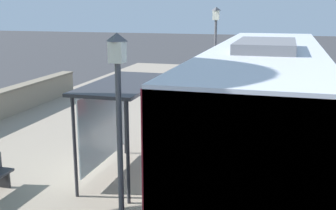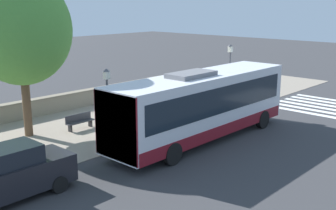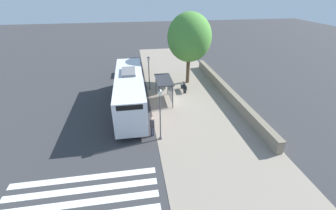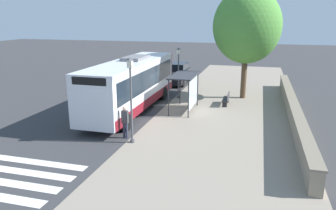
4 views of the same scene
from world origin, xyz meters
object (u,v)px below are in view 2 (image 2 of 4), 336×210
(pedestrian, at_px, (232,99))
(shade_tree, at_px, (21,30))
(bus, at_px, (202,104))
(street_lamp_near, at_px, (108,103))
(street_lamp_far, at_px, (230,73))
(parked_car_behind_bus, at_px, (8,175))
(bench, at_px, (80,121))
(bus_shelter, at_px, (140,93))

(pedestrian, relative_size, shade_tree, 0.21)
(pedestrian, height_order, shade_tree, shade_tree)
(bus, distance_m, pedestrian, 5.40)
(bus, distance_m, street_lamp_near, 4.82)
(street_lamp_far, distance_m, parked_car_behind_bus, 15.73)
(shade_tree, bearing_deg, bench, 67.69)
(bench, xyz_separation_m, street_lamp_far, (3.88, 8.75, 2.11))
(bus_shelter, distance_m, bench, 3.74)
(street_lamp_far, distance_m, shade_tree, 12.65)
(bus, height_order, street_lamp_far, street_lamp_far)
(street_lamp_near, relative_size, parked_car_behind_bus, 0.85)
(street_lamp_far, bearing_deg, pedestrian, -41.82)
(bench, relative_size, street_lamp_near, 0.43)
(parked_car_behind_bus, bearing_deg, bus_shelter, 106.95)
(bus, relative_size, street_lamp_far, 2.62)
(street_lamp_far, xyz_separation_m, shade_tree, (-4.92, -11.27, 2.96))
(bus, xyz_separation_m, bench, (-6.10, -3.14, -1.40))
(street_lamp_near, xyz_separation_m, shade_tree, (-4.92, -1.40, 3.19))
(street_lamp_near, bearing_deg, parked_car_behind_bus, -76.25)
(bench, bearing_deg, shade_tree, -112.31)
(pedestrian, relative_size, street_lamp_near, 0.44)
(bench, relative_size, street_lamp_far, 0.39)
(pedestrian, height_order, parked_car_behind_bus, parked_car_behind_bus)
(street_lamp_near, bearing_deg, bench, 164.02)
(bus, distance_m, street_lamp_far, 6.08)
(bus_shelter, relative_size, shade_tree, 0.41)
(bus, distance_m, shade_tree, 9.81)
(bus_shelter, xyz_separation_m, parked_car_behind_bus, (2.77, -9.10, -1.11))
(bus_shelter, distance_m, street_lamp_near, 3.67)
(pedestrian, bearing_deg, street_lamp_near, -93.64)
(bus_shelter, bearing_deg, street_lamp_near, -67.88)
(bus, xyz_separation_m, street_lamp_far, (-2.21, 5.61, 0.71))
(bus, distance_m, parked_car_behind_bus, 10.04)
(bus_shelter, height_order, bench, bus_shelter)
(bus, height_order, pedestrian, bus)
(bench, bearing_deg, street_lamp_far, 66.08)
(bus_shelter, height_order, street_lamp_far, street_lamp_far)
(pedestrian, distance_m, shade_tree, 12.89)
(bus, relative_size, street_lamp_near, 2.89)
(shade_tree, bearing_deg, bus, 38.43)
(pedestrian, distance_m, parked_car_behind_bus, 15.07)
(shade_tree, bearing_deg, bus_shelter, 53.49)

